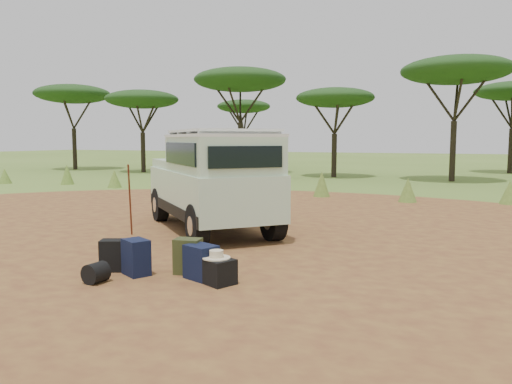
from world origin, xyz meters
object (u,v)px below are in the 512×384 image
at_px(walking_staff, 130,200).
at_px(backpack_navy, 136,257).
at_px(backpack_olive, 188,256).
at_px(backpack_black, 113,255).
at_px(safari_vehicle, 212,183).
at_px(hard_case, 217,271).
at_px(duffel_navy, 201,262).

height_order(walking_staff, backpack_navy, walking_staff).
bearing_deg(backpack_olive, backpack_black, -174.58).
bearing_deg(backpack_navy, walking_staff, 157.00).
relative_size(safari_vehicle, hard_case, 8.79).
xyz_separation_m(safari_vehicle, hard_case, (2.01, -3.61, -0.89)).
xyz_separation_m(walking_staff, backpack_navy, (1.97, -2.43, -0.49)).
distance_m(backpack_black, duffel_navy, 1.49).
height_order(safari_vehicle, walking_staff, safari_vehicle).
height_order(backpack_olive, hard_case, backpack_olive).
height_order(duffel_navy, hard_case, duffel_navy).
relative_size(walking_staff, hard_case, 3.04).
bearing_deg(duffel_navy, walking_staff, 163.75).
xyz_separation_m(backpack_navy, backpack_olive, (0.68, 0.37, -0.00)).
bearing_deg(duffel_navy, backpack_navy, -147.86).
bearing_deg(safari_vehicle, walking_staff, -91.05).
relative_size(walking_staff, backpack_olive, 2.88).
height_order(backpack_navy, hard_case, backpack_navy).
distance_m(duffel_navy, hard_case, 0.34).
height_order(walking_staff, hard_case, walking_staff).
bearing_deg(backpack_black, backpack_olive, -8.44).
bearing_deg(duffel_navy, safari_vehicle, 136.62).
distance_m(backpack_navy, duffel_navy, 1.02).
xyz_separation_m(backpack_black, hard_case, (1.79, 0.04, -0.06)).
xyz_separation_m(backpack_black, backpack_navy, (0.48, -0.05, 0.03)).
distance_m(backpack_black, backpack_navy, 0.48).
distance_m(backpack_navy, backpack_olive, 0.77).
distance_m(safari_vehicle, walking_staff, 1.82).
height_order(backpack_navy, duffel_navy, backpack_navy).
distance_m(safari_vehicle, duffel_navy, 3.98).
height_order(safari_vehicle, backpack_black, safari_vehicle).
bearing_deg(backpack_navy, safari_vehicle, 128.80).
relative_size(walking_staff, backpack_black, 3.17).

